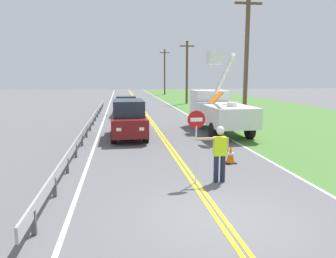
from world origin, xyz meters
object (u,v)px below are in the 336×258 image
at_px(oncoming_sedan_second, 126,107).
at_px(traffic_cone_lead, 231,155).
at_px(utility_bucket_truck, 218,109).
at_px(utility_pole_near, 246,59).
at_px(utility_pole_far, 165,71).
at_px(traffic_cone_mid, 223,141).
at_px(oncoming_suv_nearest, 128,119).
at_px(stop_sign_paddle, 196,130).
at_px(flagger_worker, 220,150).
at_px(utility_pole_mid, 187,71).

bearing_deg(oncoming_sedan_second, traffic_cone_lead, -76.70).
bearing_deg(oncoming_sedan_second, utility_bucket_truck, -57.27).
height_order(utility_pole_near, utility_pole_far, utility_pole_near).
relative_size(utility_bucket_truck, utility_pole_far, 0.82).
distance_m(oncoming_sedan_second, traffic_cone_mid, 13.79).
bearing_deg(traffic_cone_mid, oncoming_sedan_second, 108.26).
relative_size(oncoming_suv_nearest, oncoming_sedan_second, 1.12).
xyz_separation_m(utility_bucket_truck, traffic_cone_mid, (-1.13, -4.60, -1.06)).
bearing_deg(traffic_cone_lead, stop_sign_paddle, -131.55).
bearing_deg(flagger_worker, utility_bucket_truck, 73.31).
bearing_deg(traffic_cone_lead, oncoming_suv_nearest, 122.55).
height_order(utility_bucket_truck, utility_pole_mid, utility_pole_mid).
bearing_deg(oncoming_sedan_second, utility_pole_near, -42.38).
bearing_deg(traffic_cone_mid, utility_bucket_truck, 76.15).
xyz_separation_m(utility_bucket_truck, utility_pole_far, (2.38, 41.31, 2.93)).
height_order(oncoming_suv_nearest, utility_pole_mid, utility_pole_mid).
distance_m(utility_bucket_truck, traffic_cone_mid, 4.86).
relative_size(stop_sign_paddle, traffic_cone_lead, 3.33).
relative_size(utility_bucket_truck, traffic_cone_mid, 9.76).
bearing_deg(flagger_worker, oncoming_sedan_second, 98.22).
relative_size(oncoming_suv_nearest, utility_pole_far, 0.56).
bearing_deg(stop_sign_paddle, utility_pole_near, 61.62).
bearing_deg(utility_pole_mid, traffic_cone_lead, -98.16).
xyz_separation_m(utility_bucket_truck, oncoming_suv_nearest, (-5.52, -1.39, -0.33)).
distance_m(stop_sign_paddle, traffic_cone_mid, 5.67).
bearing_deg(utility_pole_near, utility_pole_mid, 89.97).
xyz_separation_m(oncoming_suv_nearest, utility_pole_mid, (7.81, 21.97, 2.93)).
bearing_deg(utility_pole_near, oncoming_sedan_second, 137.62).
height_order(stop_sign_paddle, utility_pole_far, utility_pole_far).
bearing_deg(traffic_cone_lead, oncoming_sedan_second, 103.30).
xyz_separation_m(oncoming_sedan_second, traffic_cone_mid, (4.32, -13.09, -0.50)).
xyz_separation_m(utility_pole_near, traffic_cone_lead, (-3.99, -8.78, -4.13)).
bearing_deg(stop_sign_paddle, utility_pole_mid, 78.87).
height_order(oncoming_suv_nearest, oncoming_sedan_second, oncoming_suv_nearest).
distance_m(utility_bucket_truck, utility_pole_far, 41.48).
relative_size(utility_pole_near, traffic_cone_lead, 12.25).
relative_size(stop_sign_paddle, traffic_cone_mid, 3.33).
bearing_deg(utility_pole_mid, utility_pole_near, -90.03).
bearing_deg(utility_pole_near, traffic_cone_mid, -119.58).
distance_m(utility_pole_mid, traffic_cone_mid, 25.68).
bearing_deg(utility_pole_far, traffic_cone_mid, -94.37).
xyz_separation_m(utility_pole_far, traffic_cone_mid, (-3.51, -45.92, -3.99)).
relative_size(utility_pole_mid, traffic_cone_lead, 10.89).
bearing_deg(stop_sign_paddle, traffic_cone_mid, 63.13).
relative_size(flagger_worker, oncoming_sedan_second, 0.44).
distance_m(utility_pole_far, traffic_cone_mid, 46.22).
distance_m(stop_sign_paddle, utility_pole_mid, 30.76).
distance_m(flagger_worker, oncoming_suv_nearest, 8.55).
relative_size(utility_bucket_truck, traffic_cone_lead, 9.76).
height_order(utility_bucket_truck, oncoming_suv_nearest, utility_bucket_truck).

